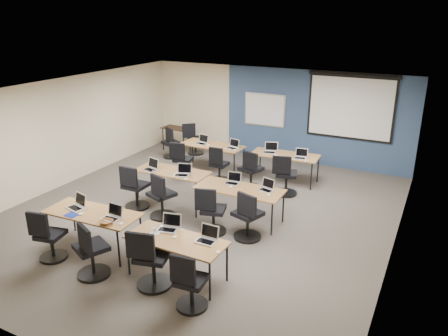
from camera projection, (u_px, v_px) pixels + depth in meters
The scene contains 58 objects.
floor at pixel (200, 214), 9.67m from camera, with size 8.00×9.00×0.02m, color #6B6354.
ceiling at pixel (197, 92), 8.75m from camera, with size 8.00×9.00×0.02m, color white.
wall_back at pixel (275, 114), 12.98m from camera, with size 8.00×0.04×2.70m, color beige.
wall_front at pixel (17, 257), 5.44m from camera, with size 8.00×0.04×2.70m, color beige.
wall_left at pixel (61, 133), 10.92m from camera, with size 0.04×9.00×2.70m, color beige.
wall_right at pixel (400, 189), 7.50m from camera, with size 0.04×9.00×2.70m, color beige.
blue_accent_panel at pixel (316, 118), 12.42m from camera, with size 5.50×0.04×2.70m, color #3D5977.
whiteboard at pixel (265, 110), 13.01m from camera, with size 1.28×0.03×0.98m.
projector_screen at pixel (351, 103), 11.78m from camera, with size 2.40×0.10×1.82m.
training_table_front_left at pixel (92, 215), 8.07m from camera, with size 1.82×0.76×0.73m.
training_table_front_right at pixel (176, 242), 7.13m from camera, with size 1.69×0.70×0.73m.
training_table_mid_left at pixel (172, 173), 10.16m from camera, with size 1.74×0.72×0.73m.
training_table_mid_right at pixel (239, 190), 9.16m from camera, with size 1.86×0.78×0.73m.
training_table_back_left at pixel (212, 146), 12.13m from camera, with size 1.78×0.74×0.73m.
training_table_back_right at pixel (285, 156), 11.32m from camera, with size 1.74×0.73×0.73m.
laptop_0 at pixel (77, 205), 8.23m from camera, with size 0.34×0.29×0.26m.
mouse_0 at pixel (81, 214), 7.97m from camera, with size 0.07×0.10×0.04m, color white.
task_chair_0 at pixel (48, 240), 7.76m from camera, with size 0.50×0.50×0.98m.
laptop_1 at pixel (112, 215), 7.81m from camera, with size 0.33×0.28×0.25m.
mouse_1 at pixel (121, 224), 7.60m from camera, with size 0.06×0.10×0.04m, color white.
task_chair_1 at pixel (91, 254), 7.24m from camera, with size 0.60×0.56×1.03m.
laptop_2 at pixel (169, 226), 7.42m from camera, with size 0.34×0.29×0.25m.
mouse_2 at pixel (175, 237), 7.16m from camera, with size 0.06×0.09×0.03m, color white.
task_chair_2 at pixel (151, 263), 6.97m from camera, with size 0.58×0.58×1.05m.
laptop_3 at pixel (207, 237), 7.05m from camera, with size 0.33×0.28×0.25m.
mouse_3 at pixel (218, 252), 6.71m from camera, with size 0.06×0.09×0.03m, color white.
task_chair_3 at pixel (189, 286), 6.46m from camera, with size 0.49×0.49×0.97m.
laptop_4 at pixel (151, 167), 10.20m from camera, with size 0.34×0.29×0.26m.
mouse_4 at pixel (153, 171), 10.09m from camera, with size 0.06×0.09×0.03m, color white.
task_chair_4 at pixel (135, 190), 9.81m from camera, with size 0.56×0.56×1.03m.
laptop_5 at pixel (183, 172), 9.87m from camera, with size 0.33×0.28×0.25m.
mouse_5 at pixel (186, 179), 9.63m from camera, with size 0.06×0.10×0.03m, color white.
task_chair_5 at pixel (161, 200), 9.34m from camera, with size 0.58×0.56×1.04m.
laptop_6 at pixel (233, 181), 9.40m from camera, with size 0.30×0.26×0.23m.
mouse_6 at pixel (231, 187), 9.21m from camera, with size 0.06×0.09×0.03m, color white.
task_chair_6 at pixel (211, 214), 8.70m from camera, with size 0.54×0.53×1.00m.
laptop_7 at pixel (267, 187), 9.04m from camera, with size 0.30×0.26×0.23m.
mouse_7 at pixel (269, 195), 8.79m from camera, with size 0.07×0.11×0.04m, color white.
task_chair_7 at pixel (247, 220), 8.46m from camera, with size 0.57×0.55×1.03m.
laptop_8 at pixel (202, 141), 12.21m from camera, with size 0.32×0.28×0.25m.
mouse_8 at pixel (208, 145), 12.06m from camera, with size 0.07×0.11×0.04m, color white.
task_chair_8 at pixel (182, 163), 11.66m from camera, with size 0.52×0.52×1.00m.
laptop_9 at pixel (233, 146), 11.80m from camera, with size 0.31×0.27×0.24m.
mouse_9 at pixel (235, 150), 11.65m from camera, with size 0.07×0.10×0.04m, color white.
task_chair_9 at pixel (218, 167), 11.40m from camera, with size 0.47×0.47×0.96m.
laptop_10 at pixel (270, 150), 11.46m from camera, with size 0.34×0.29×0.26m.
mouse_10 at pixel (276, 155), 11.20m from camera, with size 0.07×0.10×0.04m, color white.
task_chair_10 at pixel (251, 173), 10.87m from camera, with size 0.56×0.55×1.03m.
laptop_11 at pixel (301, 156), 11.01m from camera, with size 0.31×0.27×0.24m.
mouse_11 at pixel (305, 161), 10.80m from camera, with size 0.06×0.09×0.03m, color white.
task_chair_11 at pixel (285, 178), 10.54m from camera, with size 0.56×0.55×1.03m.
blue_mousepad at pixel (72, 215), 7.95m from camera, with size 0.23×0.20×0.01m, color navy.
snack_bowl at pixel (106, 222), 7.63m from camera, with size 0.25×0.25×0.06m, color brown.
snack_plate at pixel (155, 233), 7.30m from camera, with size 0.18×0.18×0.01m, color white.
coffee_cup at pixel (155, 230), 7.30m from camera, with size 0.08×0.08×0.07m, color silver.
utility_table at pixel (176, 131), 13.86m from camera, with size 0.90×0.50×0.75m.
spare_chair_a at pixel (194, 141), 13.59m from camera, with size 0.59×0.50×0.99m.
spare_chair_b at pixel (171, 145), 13.21m from camera, with size 0.53×0.49×0.97m.
Camera 1 is at (4.46, -7.55, 4.24)m, focal length 35.00 mm.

